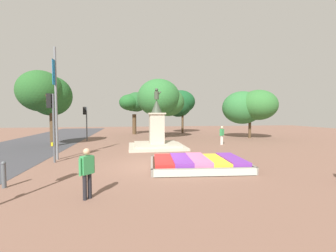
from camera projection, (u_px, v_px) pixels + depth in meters
name	position (u px, v px, depth m)	size (l,w,h in m)	color
ground_plane	(153.00, 166.00, 11.95)	(75.42, 75.42, 0.00)	brown
flower_planter	(198.00, 163.00, 11.47)	(5.11, 3.79, 0.54)	#38281C
statue_monument	(157.00, 136.00, 18.40)	(4.50, 4.50, 4.86)	#B5AA96
traffic_light_mid_block	(52.00, 116.00, 12.59)	(0.41, 0.29, 3.89)	#4C5156
traffic_light_far_corner	(85.00, 117.00, 22.98)	(0.41, 0.28, 3.49)	#4C5156
banner_pole	(56.00, 101.00, 13.38)	(0.14, 0.59, 6.72)	slate
pedestrian_near_planter	(222.00, 134.00, 20.06)	(0.50, 0.39, 1.67)	beige
pedestrian_crossing_plaza	(87.00, 170.00, 7.22)	(0.43, 0.43, 1.66)	black
kerb_bollard_mid_a	(4.00, 174.00, 8.34)	(0.17, 0.17, 1.01)	#4C5156
park_tree_far_left	(133.00, 103.00, 30.14)	(3.72, 3.38, 5.70)	#4C3823
park_tree_behind_statue	(180.00, 103.00, 32.79)	(4.45, 4.18, 6.23)	#4C3823
park_tree_far_right	(161.00, 99.00, 25.34)	(5.35, 5.16, 6.68)	brown
park_tree_street_side	(249.00, 106.00, 25.34)	(5.72, 5.12, 5.43)	#4C3823
park_tree_mid_canopy	(46.00, 94.00, 19.09)	(4.11, 4.55, 6.36)	#4C3823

